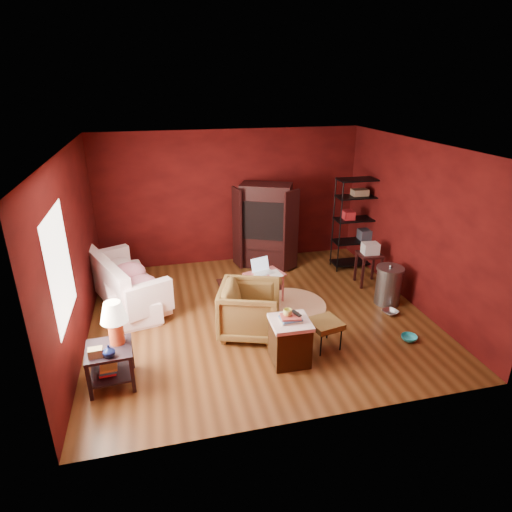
{
  "coord_description": "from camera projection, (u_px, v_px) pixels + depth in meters",
  "views": [
    {
      "loc": [
        -1.52,
        -6.15,
        3.7
      ],
      "look_at": [
        0.0,
        0.2,
        1.0
      ],
      "focal_mm": 30.0,
      "sensor_mm": 36.0,
      "label": 1
    }
  ],
  "objects": [
    {
      "name": "pet_bowl_steel",
      "position": [
        391.0,
        307.0,
        7.24
      ],
      "size": [
        0.26,
        0.15,
        0.26
      ],
      "primitive_type": "imported",
      "rotation": [
        0.0,
        0.0,
        0.36
      ],
      "color": "#A8ABAF",
      "rests_on": "ground"
    },
    {
      "name": "trash_can",
      "position": [
        388.0,
        285.0,
        7.52
      ],
      "size": [
        0.48,
        0.48,
        0.75
      ],
      "rotation": [
        0.0,
        0.0,
        0.01
      ],
      "color": "slate",
      "rests_on": "ground"
    },
    {
      "name": "rug_round",
      "position": [
        289.0,
        305.0,
        7.57
      ],
      "size": [
        1.72,
        1.72,
        0.01
      ],
      "rotation": [
        0.0,
        0.0,
        0.39
      ],
      "color": "#F2E9CA",
      "rests_on": "ground"
    },
    {
      "name": "tv_armoire",
      "position": [
        266.0,
        224.0,
        8.87
      ],
      "size": [
        1.27,
        1.05,
        1.76
      ],
      "rotation": [
        0.0,
        0.0,
        -0.42
      ],
      "color": "black",
      "rests_on": "ground"
    },
    {
      "name": "pet_bowl_turquoise",
      "position": [
        410.0,
        333.0,
        6.51
      ],
      "size": [
        0.25,
        0.16,
        0.24
      ],
      "primitive_type": "imported",
      "rotation": [
        0.0,
        0.0,
        -0.37
      ],
      "color": "#2AB2C4",
      "rests_on": "ground"
    },
    {
      "name": "sofa_cushions",
      "position": [
        124.0,
        284.0,
        7.44
      ],
      "size": [
        1.51,
        2.16,
        0.84
      ],
      "rotation": [
        0.0,
        0.0,
        0.41
      ],
      "color": "white",
      "rests_on": "sofa"
    },
    {
      "name": "side_table",
      "position": [
        112.0,
        336.0,
        5.43
      ],
      "size": [
        0.61,
        0.61,
        1.13
      ],
      "rotation": [
        0.0,
        0.0,
        0.06
      ],
      "color": "black",
      "rests_on": "ground"
    },
    {
      "name": "mug",
      "position": [
        288.0,
        312.0,
        5.78
      ],
      "size": [
        0.14,
        0.12,
        0.12
      ],
      "primitive_type": "imported",
      "rotation": [
        0.0,
        0.0,
        -0.2
      ],
      "color": "#E8E871",
      "rests_on": "hamper"
    },
    {
      "name": "rug_oriental",
      "position": [
        249.0,
        284.0,
        8.31
      ],
      "size": [
        1.18,
        0.81,
        0.01
      ],
      "rotation": [
        0.0,
        0.0,
        0.03
      ],
      "color": "#4F1C15",
      "rests_on": "ground"
    },
    {
      "name": "hamper",
      "position": [
        290.0,
        340.0,
        5.95
      ],
      "size": [
        0.55,
        0.55,
        0.75
      ],
      "rotation": [
        0.0,
        0.0,
        -0.02
      ],
      "color": "#3D210E",
      "rests_on": "ground"
    },
    {
      "name": "room",
      "position": [
        257.0,
        238.0,
        6.71
      ],
      "size": [
        5.54,
        5.04,
        2.84
      ],
      "color": "brown",
      "rests_on": "ground"
    },
    {
      "name": "armchair",
      "position": [
        250.0,
        307.0,
        6.57
      ],
      "size": [
        1.07,
        1.1,
        0.91
      ],
      "primitive_type": "imported",
      "rotation": [
        0.0,
        0.0,
        1.24
      ],
      "color": "black",
      "rests_on": "ground"
    },
    {
      "name": "footstool",
      "position": [
        325.0,
        325.0,
        6.25
      ],
      "size": [
        0.51,
        0.51,
        0.44
      ],
      "rotation": [
        0.0,
        0.0,
        0.21
      ],
      "color": "black",
      "rests_on": "ground"
    },
    {
      "name": "small_stand",
      "position": [
        370.0,
        254.0,
        8.13
      ],
      "size": [
        0.46,
        0.46,
        0.85
      ],
      "rotation": [
        0.0,
        0.0,
        -0.08
      ],
      "color": "black",
      "rests_on": "ground"
    },
    {
      "name": "wire_shelving",
      "position": [
        358.0,
        220.0,
        8.76
      ],
      "size": [
        0.94,
        0.43,
        1.9
      ],
      "rotation": [
        0.0,
        0.0,
        -0.03
      ],
      "color": "black",
      "rests_on": "ground"
    },
    {
      "name": "vase",
      "position": [
        109.0,
        351.0,
        5.23
      ],
      "size": [
        0.21,
        0.21,
        0.16
      ],
      "primitive_type": "imported",
      "rotation": [
        0.0,
        0.0,
        -0.42
      ],
      "color": "#0D1745",
      "rests_on": "side_table"
    },
    {
      "name": "sofa",
      "position": [
        127.0,
        283.0,
        7.49
      ],
      "size": [
        0.97,
        2.09,
        0.79
      ],
      "primitive_type": "imported",
      "rotation": [
        0.0,
        0.0,
        1.76
      ],
      "color": "white",
      "rests_on": "ground"
    },
    {
      "name": "laptop_desk",
      "position": [
        264.0,
        276.0,
        7.53
      ],
      "size": [
        0.75,
        0.65,
        0.79
      ],
      "rotation": [
        0.0,
        0.0,
        0.31
      ],
      "color": "#CE5E5E",
      "rests_on": "ground"
    }
  ]
}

